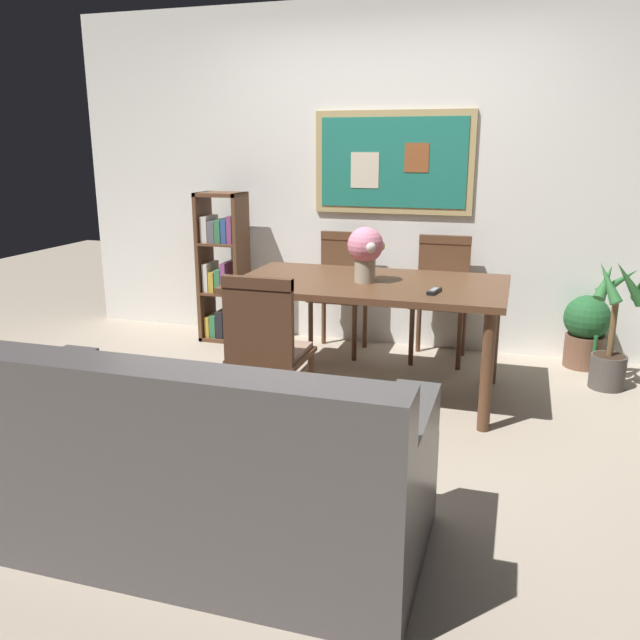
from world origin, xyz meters
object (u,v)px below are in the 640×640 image
at_px(bookshelf, 223,273).
at_px(tv_remote, 434,291).
at_px(dining_chair_far_left, 342,282).
at_px(flower_vase, 366,249).
at_px(potted_palm, 613,334).
at_px(leather_couch, 192,473).
at_px(potted_ivy, 586,330).
at_px(dining_chair_near_left, 266,342).
at_px(dining_chair_far_right, 442,288).
at_px(dining_table, 370,294).

relative_size(bookshelf, tv_remote, 7.43).
xyz_separation_m(dining_chair_far_left, flower_vase, (0.39, -0.87, 0.40)).
relative_size(dining_chair_far_left, potted_palm, 1.03).
relative_size(leather_couch, potted_ivy, 3.24).
bearing_deg(potted_ivy, tv_remote, -129.27).
xyz_separation_m(dining_chair_near_left, tv_remote, (0.81, 0.59, 0.21)).
bearing_deg(tv_remote, flower_vase, 157.59).
xyz_separation_m(dining_chair_far_left, bookshelf, (-0.99, -0.02, 0.02)).
relative_size(dining_chair_far_left, bookshelf, 0.76).
bearing_deg(leather_couch, dining_chair_far_right, 76.82).
bearing_deg(dining_chair_far_right, leather_couch, -103.18).
distance_m(dining_table, tv_remote, 0.49).
xyz_separation_m(potted_ivy, flower_vase, (-1.40, -0.98, 0.66)).
height_order(dining_chair_far_left, potted_ivy, dining_chair_far_left).
relative_size(bookshelf, potted_ivy, 2.15).
distance_m(dining_chair_far_left, potted_ivy, 1.81).
height_order(dining_table, dining_chair_far_right, dining_chair_far_right).
height_order(flower_vase, tv_remote, flower_vase).
height_order(bookshelf, potted_palm, bookshelf).
xyz_separation_m(bookshelf, potted_palm, (2.90, -0.29, -0.18)).
bearing_deg(leather_couch, potted_palm, 53.04).
bearing_deg(dining_chair_near_left, dining_table, 65.07).
bearing_deg(bookshelf, dining_chair_far_right, 1.35).
bearing_deg(dining_chair_far_right, flower_vase, -112.79).
distance_m(leather_couch, tv_remote, 1.83).
bearing_deg(tv_remote, bookshelf, 150.51).
distance_m(leather_couch, potted_palm, 2.97).
xyz_separation_m(potted_palm, tv_remote, (-1.07, -0.74, 0.37)).
height_order(leather_couch, tv_remote, leather_couch).
distance_m(potted_palm, flower_vase, 1.72).
distance_m(dining_chair_near_left, potted_ivy, 2.50).
distance_m(dining_table, bookshelf, 1.62).
relative_size(dining_table, dining_chair_far_left, 1.84).
bearing_deg(flower_vase, dining_table, 56.09).
height_order(dining_table, potted_ivy, dining_table).
relative_size(dining_table, dining_chair_near_left, 1.84).
height_order(dining_chair_near_left, potted_ivy, dining_chair_near_left).
bearing_deg(potted_palm, potted_ivy, 106.17).
bearing_deg(dining_chair_far_right, dining_chair_near_left, -113.59).
bearing_deg(dining_table, tv_remote, -27.25).
distance_m(dining_chair_far_left, tv_remote, 1.37).
distance_m(dining_table, flower_vase, 0.29).
distance_m(leather_couch, potted_ivy, 3.25).
bearing_deg(dining_table, leather_couch, -98.69).
xyz_separation_m(dining_chair_far_right, bookshelf, (-1.75, -0.04, 0.02)).
bearing_deg(tv_remote, dining_chair_far_left, 128.46).
relative_size(dining_table, leather_couch, 0.93).
height_order(bookshelf, flower_vase, bookshelf).
xyz_separation_m(flower_vase, tv_remote, (0.45, -0.19, -0.19)).
relative_size(leather_couch, flower_vase, 5.26).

